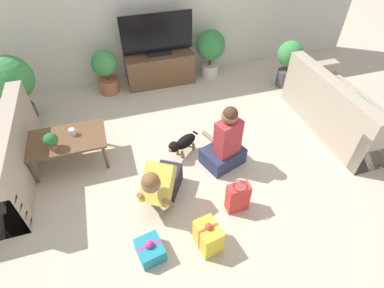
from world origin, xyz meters
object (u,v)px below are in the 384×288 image
object	(u,v)px
sofa_right	(340,111)
gift_box_a	(150,250)
potted_plant_corner_left	(11,81)
potted_plant_corner_right	(289,60)
mug	(72,132)
tv	(157,37)
tabletop_plant	(51,141)
potted_plant_back_left	(105,69)
person_sitting	(225,144)
dog	(182,143)
gift_bag_a	(238,197)
gift_box_b	(208,236)
person_kneeling	(161,183)
coffee_table	(66,141)
potted_plant_back_right	(210,49)
tv_console	(160,68)

from	to	relation	value
sofa_right	gift_box_a	world-z (taller)	sofa_right
sofa_right	potted_plant_corner_left	distance (m)	4.96
potted_plant_corner_right	mug	bearing A→B (deg)	-166.64
sofa_right	mug	xyz separation A→B (m)	(-3.84, 0.44, 0.18)
tv	mug	bearing A→B (deg)	-132.57
sofa_right	tabletop_plant	world-z (taller)	sofa_right
potted_plant_back_left	person_sitting	world-z (taller)	person_sitting
person_sitting	mug	bearing A→B (deg)	-39.08
dog	gift_bag_a	world-z (taller)	gift_bag_a
person_sitting	tabletop_plant	size ratio (longest dim) A/B	4.32
potted_plant_corner_right	person_sitting	world-z (taller)	person_sitting
person_sitting	sofa_right	bearing A→B (deg)	167.80
gift_bag_a	potted_plant_back_left	bearing A→B (deg)	111.54
gift_box_b	potted_plant_back_left	bearing A→B (deg)	101.75
person_kneeling	mug	size ratio (longest dim) A/B	6.57
tabletop_plant	person_sitting	bearing A→B (deg)	-12.94
potted_plant_corner_left	person_sitting	size ratio (longest dim) A/B	1.10
tv	gift_box_a	distance (m)	3.55
person_sitting	gift_box_a	bearing A→B (deg)	20.55
coffee_table	tv	distance (m)	2.41
gift_box_a	gift_box_b	xyz separation A→B (m)	(0.61, -0.08, 0.08)
potted_plant_back_right	mug	bearing A→B (deg)	-147.09
person_kneeling	coffee_table	bearing A→B (deg)	166.66
tv_console	tv	bearing A→B (deg)	0.00
potted_plant_corner_left	tabletop_plant	distance (m)	1.54
potted_plant_back_left	gift_box_b	bearing A→B (deg)	-78.25
tv	dog	size ratio (longest dim) A/B	2.46
gift_bag_a	tv	bearing A→B (deg)	94.33
sofa_right	person_sitting	distance (m)	1.98
potted_plant_back_right	gift_box_a	xyz separation A→B (m)	(-1.82, -3.30, -0.47)
dog	gift_box_a	distance (m)	1.54
tv_console	dog	distance (m)	2.00
tv_console	gift_bag_a	world-z (taller)	tv_console
dog	gift_bag_a	distance (m)	1.13
gift_bag_a	mug	bearing A→B (deg)	141.09
potted_plant_corner_right	gift_bag_a	xyz separation A→B (m)	(-1.94, -2.29, -0.31)
person_sitting	gift_bag_a	world-z (taller)	person_sitting
tv	potted_plant_corner_right	xyz separation A→B (m)	(2.18, -0.78, -0.38)
tv	person_sitting	world-z (taller)	tv
dog	tabletop_plant	bearing A→B (deg)	-123.89
tv	potted_plant_corner_right	bearing A→B (deg)	-19.61
person_sitting	potted_plant_back_right	bearing A→B (deg)	-123.93
sofa_right	gift_box_a	distance (m)	3.43
potted_plant_back_left	gift_bag_a	size ratio (longest dim) A/B	1.88
mug	coffee_table	bearing A→B (deg)	-153.76
potted_plant_back_left	dog	distance (m)	2.13
potted_plant_corner_right	gift_box_b	distance (m)	3.61
gift_bag_a	person_kneeling	bearing A→B (deg)	156.68
potted_plant_back_left	gift_bag_a	xyz separation A→B (m)	(1.19, -3.02, -0.25)
coffee_table	person_kneeling	size ratio (longest dim) A/B	1.28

